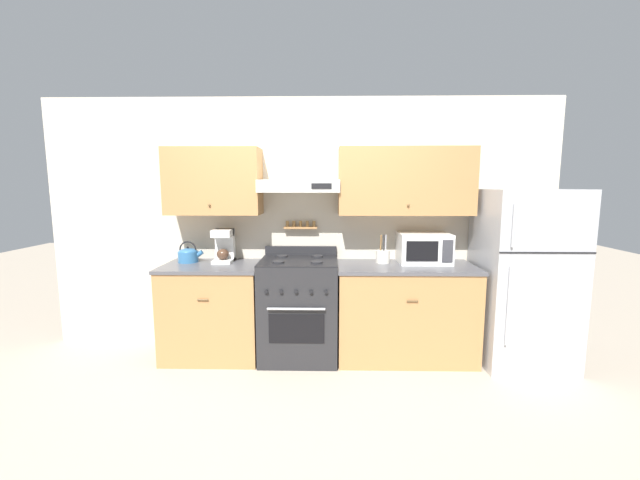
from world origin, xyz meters
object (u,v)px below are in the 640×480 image
(microwave, at_px, (424,248))
(utensil_crock, at_px, (383,256))
(stove_range, at_px, (299,308))
(tea_kettle, at_px, (188,255))
(coffee_maker, at_px, (224,245))
(refrigerator, at_px, (523,277))

(microwave, bearing_deg, utensil_crock, -177.46)
(stove_range, distance_m, tea_kettle, 1.23)
(coffee_maker, bearing_deg, utensil_crock, -1.14)
(stove_range, distance_m, microwave, 1.36)
(stove_range, bearing_deg, utensil_crock, 8.81)
(coffee_maker, xyz_separation_m, microwave, (1.98, -0.01, -0.02))
(coffee_maker, height_order, microwave, coffee_maker)
(refrigerator, xyz_separation_m, microwave, (-0.89, 0.19, 0.24))
(coffee_maker, relative_size, microwave, 0.66)
(microwave, xyz_separation_m, utensil_crock, (-0.40, -0.02, -0.08))
(tea_kettle, bearing_deg, refrigerator, -3.13)
(refrigerator, distance_m, tea_kettle, 3.24)
(refrigerator, bearing_deg, tea_kettle, 176.87)
(coffee_maker, relative_size, utensil_crock, 1.17)
(microwave, bearing_deg, stove_range, -173.24)
(stove_range, bearing_deg, tea_kettle, 173.46)
(microwave, distance_m, utensil_crock, 0.41)
(coffee_maker, bearing_deg, tea_kettle, -174.88)
(refrigerator, height_order, tea_kettle, refrigerator)
(stove_range, height_order, coffee_maker, coffee_maker)
(coffee_maker, bearing_deg, stove_range, -11.81)
(tea_kettle, height_order, coffee_maker, coffee_maker)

